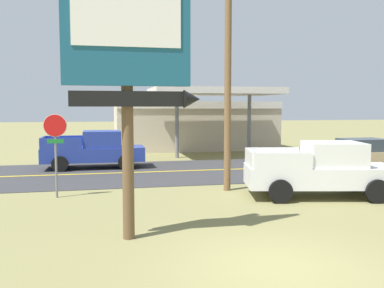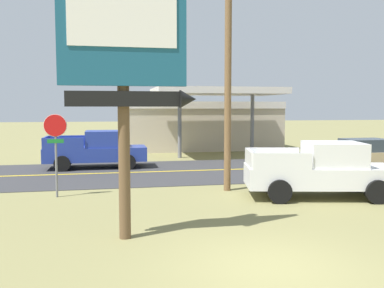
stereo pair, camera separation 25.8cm
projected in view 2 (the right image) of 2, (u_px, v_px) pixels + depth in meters
ground_plane at (272, 269)px, 8.36m from camera, size 180.00×180.00×0.00m
road_asphalt at (172, 171)px, 21.06m from camera, size 140.00×8.00×0.02m
road_centre_line at (172, 171)px, 21.06m from camera, size 126.00×0.20×0.01m
motel_sign at (126, 54)px, 9.84m from camera, size 3.21×0.54×6.57m
stop_sign at (56, 140)px, 14.88m from camera, size 0.80×0.08×2.95m
utility_pole at (228, 64)px, 15.88m from camera, size 1.75×0.26×9.04m
gas_station at (198, 124)px, 32.66m from camera, size 12.00×11.50×4.40m
pickup_white_parked_on_lawn at (322, 170)px, 14.95m from camera, size 5.50×3.04×1.96m
pickup_blue_on_road at (97, 150)px, 22.21m from camera, size 5.20×2.24×1.96m
car_tan_far_lane at (363, 155)px, 20.84m from camera, size 4.20×2.00×1.64m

